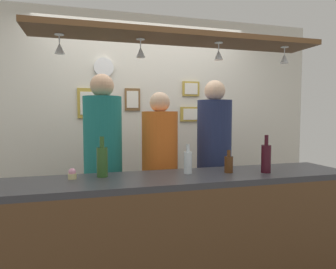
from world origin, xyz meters
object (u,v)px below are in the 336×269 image
Objects in this scene: person_middle_orange_shirt at (160,161)px; picture_frame_caricature at (89,103)px; bottle_wine_dark_red at (266,158)px; person_left_teal_shirt at (103,152)px; cupcake at (72,174)px; bottle_champagne_green at (102,161)px; picture_frame_upper_small at (191,89)px; bottle_beer_brown_stubby at (229,164)px; person_right_navy_shirt at (214,150)px; bottle_soda_clear at (188,162)px; picture_frame_crest at (132,99)px; picture_frame_lower_pair at (192,114)px; wall_clock at (104,67)px.

picture_frame_caricature reaches higher than person_middle_orange_shirt.
person_middle_orange_shirt is 5.43× the size of bottle_wine_dark_red.
person_left_teal_shirt reaches higher than cupcake.
bottle_champagne_green and bottle_wine_dark_red have the same top height.
picture_frame_caricature reaches higher than cupcake.
picture_frame_upper_small reaches higher than person_middle_orange_shirt.
person_right_navy_shirt is at bearing 76.21° from bottle_beer_brown_stubby.
bottle_soda_clear is 0.68× the size of picture_frame_caricature.
cupcake is (-1.47, 0.16, -0.08)m from bottle_wine_dark_red.
picture_frame_upper_small is at bearing 69.14° from bottle_soda_clear.
person_right_navy_shirt reaches higher than bottle_wine_dark_red.
person_middle_orange_shirt is 1.01m from picture_frame_crest.
person_left_teal_shirt is 5.23× the size of picture_frame_caricature.
person_right_navy_shirt reaches higher than picture_frame_crest.
person_middle_orange_shirt is 0.93m from cupcake.
picture_frame_crest is at bearing 63.47° from person_left_teal_shirt.
picture_frame_crest reaches higher than bottle_wine_dark_red.
bottle_champagne_green is 1.45m from picture_frame_crest.
bottle_soda_clear is at bearing -111.37° from picture_frame_lower_pair.
bottle_soda_clear is (0.61, -0.55, -0.03)m from person_left_teal_shirt.
person_left_teal_shirt reaches higher than person_right_navy_shirt.
person_left_teal_shirt is 1.09× the size of person_middle_orange_shirt.
picture_frame_caricature is at bearing 128.29° from person_middle_orange_shirt.
picture_frame_caricature is (-1.32, 1.47, 0.47)m from bottle_wine_dark_red.
person_middle_orange_shirt is at bearing -127.71° from picture_frame_lower_pair.
person_right_navy_shirt is 7.63× the size of bottle_soda_clear.
bottle_champagne_green is (-0.65, 0.05, 0.03)m from bottle_soda_clear.
person_left_teal_shirt reaches higher than person_middle_orange_shirt.
person_right_navy_shirt reaches higher than bottle_soda_clear.
picture_frame_lower_pair is at bearing 0.00° from picture_frame_caricature.
bottle_soda_clear is 0.87m from cupcake.
bottle_wine_dark_red is at bearing -12.11° from bottle_soda_clear.
person_right_navy_shirt reaches higher than bottle_beer_brown_stubby.
wall_clock reaches higher than bottle_soda_clear.
person_middle_orange_shirt is at bearing 33.64° from cupcake.
picture_frame_crest is at bearing 71.45° from bottle_champagne_green.
picture_frame_lower_pair is at bearing 0.33° from wall_clock.
person_right_navy_shirt reaches higher than picture_frame_caricature.
picture_frame_upper_small is at bearing 43.59° from cupcake.
cupcake is at bearing -146.36° from person_middle_orange_shirt.
picture_frame_crest is (0.64, 1.31, 0.60)m from cupcake.
bottle_wine_dark_red reaches higher than cupcake.
bottle_beer_brown_stubby is 2.31× the size of cupcake.
wall_clock is (0.32, 1.30, 0.96)m from cupcake.
person_left_teal_shirt is at bearing 180.00° from person_middle_orange_shirt.
picture_frame_upper_small reaches higher than bottle_beer_brown_stubby.
picture_frame_crest reaches higher than cupcake.
person_middle_orange_shirt is 9.05× the size of bottle_beer_brown_stubby.
bottle_wine_dark_red is at bearing -6.36° from cupcake.
picture_frame_caricature is (-0.63, 0.79, 0.56)m from person_middle_orange_shirt.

